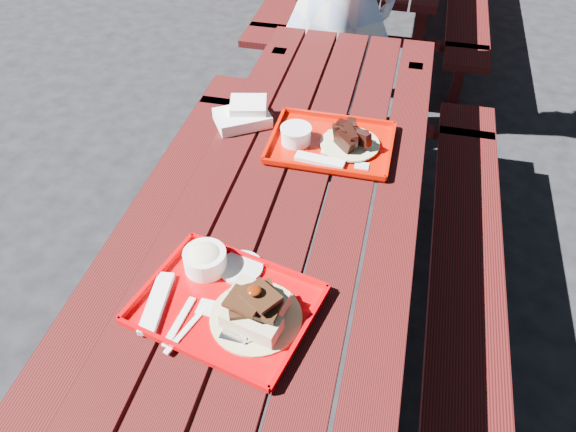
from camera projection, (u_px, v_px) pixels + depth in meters
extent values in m
plane|color=black|center=(296.00, 339.00, 2.27)|extent=(60.00, 60.00, 0.00)
cube|color=#450D0D|center=(209.00, 191.00, 1.82)|extent=(0.14, 2.40, 0.04)
cube|color=#450D0D|center=(253.00, 198.00, 1.80)|extent=(0.14, 2.40, 0.04)
cube|color=#450D0D|center=(299.00, 205.00, 1.77)|extent=(0.14, 2.40, 0.04)
cube|color=#450D0D|center=(346.00, 213.00, 1.75)|extent=(0.14, 2.40, 0.04)
cube|color=#450D0D|center=(394.00, 220.00, 1.72)|extent=(0.14, 2.40, 0.04)
cube|color=#450D0D|center=(145.00, 241.00, 2.07)|extent=(0.25, 2.40, 0.04)
cube|color=#450D0D|center=(221.00, 155.00, 2.82)|extent=(0.06, 0.06, 0.42)
cube|color=#450D0D|center=(466.00, 298.00, 1.88)|extent=(0.25, 2.40, 0.04)
cube|color=#450D0D|center=(457.00, 190.00, 2.63)|extent=(0.06, 0.06, 0.42)
cube|color=#450D0D|center=(280.00, 122.00, 2.75)|extent=(0.06, 0.06, 0.75)
cube|color=#450D0D|center=(403.00, 138.00, 2.65)|extent=(0.06, 0.06, 0.75)
cube|color=#450D0D|center=(341.00, 120.00, 2.66)|extent=(1.40, 0.06, 0.04)
cube|color=#450D0D|center=(275.00, 53.00, 3.61)|extent=(0.06, 0.06, 0.42)
cube|color=#450D0D|center=(459.00, 74.00, 3.42)|extent=(0.06, 0.06, 0.42)
cube|color=#450D0D|center=(315.00, 42.00, 3.37)|extent=(0.06, 0.06, 0.75)
cube|color=#450D0D|center=(416.00, 53.00, 3.27)|extent=(0.06, 0.06, 0.75)
cube|color=#450D0D|center=(366.00, 38.00, 3.28)|extent=(1.40, 0.06, 0.04)
cube|color=#C60005|center=(226.00, 307.00, 1.45)|extent=(0.49, 0.42, 0.01)
cube|color=#C60005|center=(257.00, 260.00, 1.54)|extent=(0.42, 0.11, 0.02)
cube|color=#C60005|center=(190.00, 353.00, 1.33)|extent=(0.42, 0.11, 0.02)
cube|color=#C60005|center=(301.00, 335.00, 1.37)|extent=(0.09, 0.33, 0.02)
cube|color=#C60005|center=(158.00, 275.00, 1.51)|extent=(0.09, 0.33, 0.02)
cylinder|color=tan|center=(256.00, 317.00, 1.41)|extent=(0.23, 0.23, 0.01)
cube|color=#CBBB8C|center=(251.00, 322.00, 1.36)|extent=(0.16, 0.10, 0.04)
cube|color=#CBBB8C|center=(260.00, 298.00, 1.42)|extent=(0.16, 0.10, 0.04)
ellipsoid|color=#531704|center=(254.00, 287.00, 1.33)|extent=(0.04, 0.04, 0.01)
cylinder|color=white|center=(205.00, 260.00, 1.52)|extent=(0.12, 0.12, 0.06)
ellipsoid|color=beige|center=(205.00, 256.00, 1.51)|extent=(0.10, 0.10, 0.04)
cylinder|color=silver|center=(241.00, 267.00, 1.53)|extent=(0.12, 0.12, 0.01)
cube|color=white|center=(157.00, 303.00, 1.44)|extent=(0.07, 0.20, 0.02)
cube|color=white|center=(179.00, 321.00, 1.40)|extent=(0.03, 0.16, 0.01)
cube|color=white|center=(187.00, 329.00, 1.39)|extent=(0.06, 0.16, 0.00)
cube|color=white|center=(207.00, 308.00, 1.43)|extent=(0.05, 0.05, 0.00)
cube|color=#BA0D00|center=(331.00, 145.00, 1.96)|extent=(0.41, 0.32, 0.01)
cube|color=#BA0D00|center=(339.00, 117.00, 2.07)|extent=(0.41, 0.01, 0.02)
cube|color=#BA0D00|center=(323.00, 169.00, 1.84)|extent=(0.41, 0.01, 0.02)
cube|color=#BA0D00|center=(391.00, 150.00, 1.92)|extent=(0.01, 0.32, 0.02)
cube|color=#BA0D00|center=(274.00, 134.00, 1.99)|extent=(0.01, 0.32, 0.02)
cube|color=white|center=(344.00, 144.00, 1.95)|extent=(0.14, 0.14, 0.01)
cylinder|color=beige|center=(350.00, 144.00, 1.94)|extent=(0.21, 0.21, 0.01)
cylinder|color=silver|center=(296.00, 136.00, 1.95)|extent=(0.10, 0.10, 0.05)
cylinder|color=white|center=(296.00, 129.00, 1.93)|extent=(0.11, 0.11, 0.01)
cube|color=silver|center=(320.00, 160.00, 1.88)|extent=(0.17, 0.06, 0.01)
cube|color=silver|center=(362.00, 166.00, 1.86)|extent=(0.05, 0.04, 0.00)
cube|color=white|center=(242.00, 118.00, 2.06)|extent=(0.24, 0.22, 0.04)
cube|color=white|center=(248.00, 106.00, 2.05)|extent=(0.15, 0.13, 0.03)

